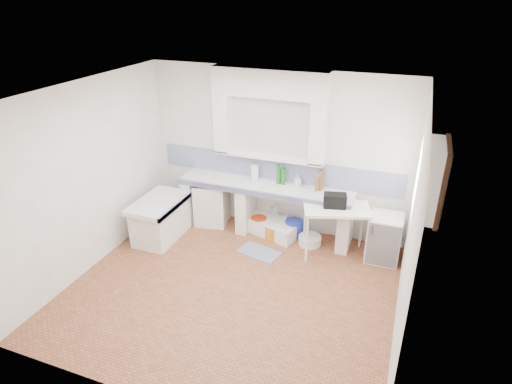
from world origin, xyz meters
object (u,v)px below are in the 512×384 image
(stove, at_px, (212,203))
(fridge, at_px, (384,238))
(sink, at_px, (273,227))
(side_table, at_px, (335,231))

(stove, xyz_separation_m, fridge, (3.04, -0.14, -0.01))
(sink, relative_size, fridge, 1.24)
(stove, xyz_separation_m, sink, (1.16, 0.01, -0.28))
(side_table, bearing_deg, stove, 154.94)
(stove, bearing_deg, sink, -9.23)
(sink, relative_size, side_table, 0.93)
(sink, distance_m, side_table, 1.21)
(side_table, bearing_deg, sink, 147.44)
(stove, bearing_deg, fridge, -12.55)
(stove, distance_m, fridge, 3.05)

